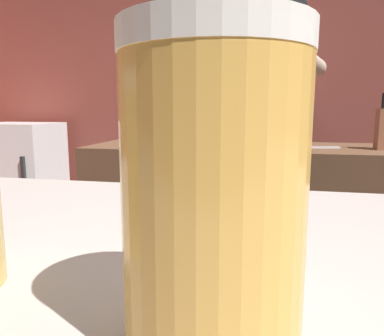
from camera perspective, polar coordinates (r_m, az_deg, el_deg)
wall_back at (r=3.49m, az=7.49°, el=12.76°), size 5.20×0.10×2.70m
prep_counter at (r=2.12m, az=13.52°, el=-9.37°), size 2.10×0.60×0.93m
back_shelf at (r=3.24m, az=10.41°, el=-0.62°), size 0.82×0.36×1.17m
mini_fridge at (r=3.84m, az=-24.93°, el=-1.12°), size 0.68×0.58×1.00m
bartender at (r=1.56m, az=10.33°, el=4.76°), size 0.49×0.55×1.75m
mixing_bowl at (r=2.06m, az=-1.64°, el=4.43°), size 0.21×0.21×0.06m
chefs_knife at (r=1.98m, az=18.75°, el=3.05°), size 0.24×0.10×0.01m
pint_glass_near at (r=0.16m, az=3.38°, el=-3.69°), size 0.08×0.08×0.14m
bottle_hot_sauce at (r=3.24m, az=13.61°, el=10.90°), size 0.05×0.05×0.18m
bottle_soy at (r=3.13m, az=13.64°, el=11.17°), size 0.05×0.05×0.21m
bottle_olive_oil at (r=3.30m, az=6.37°, el=11.54°), size 0.05×0.05×0.25m
bottle_vinegar at (r=3.22m, az=11.76°, el=11.05°), size 0.06×0.06×0.19m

